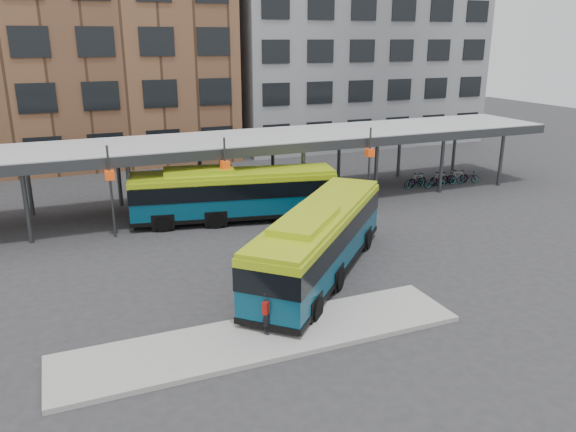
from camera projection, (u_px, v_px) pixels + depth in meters
name	position (u px, v px, depth m)	size (l,w,h in m)	color
ground	(361.00, 281.00, 23.84)	(120.00, 120.00, 0.00)	#28282B
boarding_island	(264.00, 337.00, 19.15)	(14.00, 3.00, 0.18)	gray
canopy	(257.00, 141.00, 33.95)	(40.00, 6.53, 4.80)	#999B9E
building_brick	(58.00, 23.00, 44.98)	(26.00, 14.00, 22.00)	brown
building_grey	(345.00, 36.00, 54.83)	(24.00, 14.00, 20.00)	slate
bus_front	(320.00, 239.00, 23.89)	(9.87, 10.18, 3.22)	#073B53
bus_rear	(233.00, 193.00, 31.23)	(11.52, 4.47, 3.11)	#073B53
pedestrian	(268.00, 311.00, 19.04)	(0.70, 0.70, 1.63)	black
bike_rack	(439.00, 179.00, 39.04)	(6.06, 1.42, 0.98)	slate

